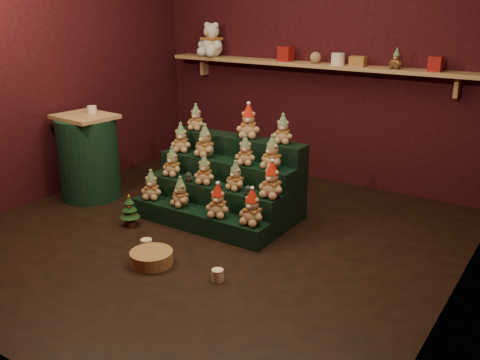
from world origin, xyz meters
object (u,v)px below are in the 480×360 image
Objects in this scene: side_table at (89,157)px; mug_left at (146,245)px; riser_tier_front at (198,220)px; snow_globe_c at (248,191)px; wicker_basket at (152,258)px; snow_globe_a at (189,177)px; mug_right at (218,275)px; mini_christmas_tree at (130,210)px; white_bear at (211,35)px; brown_bear at (396,59)px; snow_globe_b at (219,185)px.

mug_left is (1.35, -0.62, -0.38)m from side_table.
snow_globe_c is at bearing 20.25° from riser_tier_front.
side_table reaches higher than wicker_basket.
riser_tier_front is 0.42m from snow_globe_a.
mug_left is 0.26m from wicker_basket.
side_table is 2.29m from mug_right.
white_bear is at bearing 105.43° from mini_christmas_tree.
side_table is at bearing -176.68° from snow_globe_c.
snow_globe_b is at bearing -114.65° from brown_bear.
mini_christmas_tree is at bearing 163.00° from mug_right.
riser_tier_front is 4.18× the size of wicker_basket.
snow_globe_c is (0.43, 0.16, 0.32)m from riser_tier_front.
riser_tier_front is at bearing 3.06° from side_table.
white_bear is (-1.25, 2.51, 1.52)m from wicker_basket.
snow_globe_c reaches higher than mini_christmas_tree.
snow_globe_b is at bearing 52.79° from riser_tier_front.
riser_tier_front is at bearing -115.22° from brown_bear.
wicker_basket reaches higher than mug_left.
mug_right is 0.59m from wicker_basket.
white_bear is at bearing -173.47° from brown_bear.
snow_globe_c is at bearing -105.86° from brown_bear.
wicker_basket is 0.67× the size of white_bear.
mini_christmas_tree is 0.82m from wicker_basket.
snow_globe_c is at bearing 70.30° from wicker_basket.
mini_christmas_tree is (-0.34, -0.44, -0.26)m from snow_globe_a.
snow_globe_a is at bearing 180.00° from snow_globe_c.
wicker_basket is at bearing -21.61° from side_table.
side_table is at bearing -93.14° from white_bear.
snow_globe_a is at bearing 51.76° from mini_christmas_tree.
brown_bear is (1.10, 1.78, 1.32)m from riser_tier_front.
snow_globe_b is 1.06m from mug_right.
mini_christmas_tree is 3.44× the size of mug_right.
side_table is (-1.22, -0.11, 0.02)m from snow_globe_a.
mini_christmas_tree is 2.93m from brown_bear.
mug_left is at bearing -79.84° from snow_globe_a.
mug_left is (0.13, -0.73, -0.36)m from snow_globe_a.
white_bear is (-1.25, 1.62, 1.17)m from snow_globe_b.
snow_globe_a reaches higher than wicker_basket.
mini_christmas_tree is at bearing -156.44° from snow_globe_c.
wicker_basket is at bearing -173.02° from mug_right.
riser_tier_front is 2.82× the size of white_bear.
snow_globe_b is (0.34, 0.00, -0.01)m from snow_globe_a.
snow_globe_a is at bearing 10.17° from side_table.
riser_tier_front reaches higher than mug_left.
snow_globe_a is 0.31× the size of mini_christmas_tree.
white_bear is (0.31, 1.73, 1.14)m from side_table.
snow_globe_b is 0.24× the size of wicker_basket.
snow_globe_b is 0.96m from wicker_basket.
mug_right is (0.26, -0.82, -0.36)m from snow_globe_c.
snow_globe_c is at bearing -0.00° from snow_globe_b.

